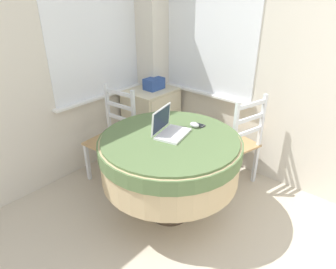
# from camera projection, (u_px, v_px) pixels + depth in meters

# --- Properties ---
(corner_room_shell) EXTENTS (4.12, 4.86, 2.55)m
(corner_room_shell) POSITION_uv_depth(u_px,v_px,m) (184.00, 65.00, 2.43)
(corner_room_shell) COLOR beige
(corner_room_shell) RESTS_ON ground_plane
(round_dining_table) EXTENTS (1.16, 1.16, 0.77)m
(round_dining_table) POSITION_uv_depth(u_px,v_px,m) (170.00, 155.00, 2.46)
(round_dining_table) COLOR #4C3D2D
(round_dining_table) RESTS_ON ground_plane
(laptop) EXTENTS (0.34, 0.28, 0.22)m
(laptop) POSITION_uv_depth(u_px,v_px,m) (169.00, 129.00, 2.42)
(laptop) COLOR white
(laptop) RESTS_ON round_dining_table
(computer_mouse) EXTENTS (0.06, 0.09, 0.05)m
(computer_mouse) POSITION_uv_depth(u_px,v_px,m) (195.00, 125.00, 2.54)
(computer_mouse) COLOR silver
(computer_mouse) RESTS_ON round_dining_table
(cell_phone) EXTENTS (0.07, 0.11, 0.01)m
(cell_phone) POSITION_uv_depth(u_px,v_px,m) (198.00, 125.00, 2.58)
(cell_phone) COLOR #2D2D33
(cell_phone) RESTS_ON round_dining_table
(dining_chair_near_back_window) EXTENTS (0.44, 0.45, 0.96)m
(dining_chair_near_back_window) POSITION_uv_depth(u_px,v_px,m) (113.00, 138.00, 3.07)
(dining_chair_near_back_window) COLOR tan
(dining_chair_near_back_window) RESTS_ON ground_plane
(dining_chair_near_right_window) EXTENTS (0.50, 0.49, 0.96)m
(dining_chair_near_right_window) POSITION_uv_depth(u_px,v_px,m) (236.00, 143.00, 2.97)
(dining_chair_near_right_window) COLOR tan
(dining_chair_near_right_window) RESTS_ON ground_plane
(corner_cabinet) EXTENTS (0.58, 0.50, 0.78)m
(corner_cabinet) POSITION_uv_depth(u_px,v_px,m) (152.00, 119.00, 3.65)
(corner_cabinet) COLOR beige
(corner_cabinet) RESTS_ON ground_plane
(storage_box) EXTENTS (0.22, 0.16, 0.13)m
(storage_box) POSITION_uv_depth(u_px,v_px,m) (154.00, 84.00, 3.44)
(storage_box) COLOR #2D4C93
(storage_box) RESTS_ON corner_cabinet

